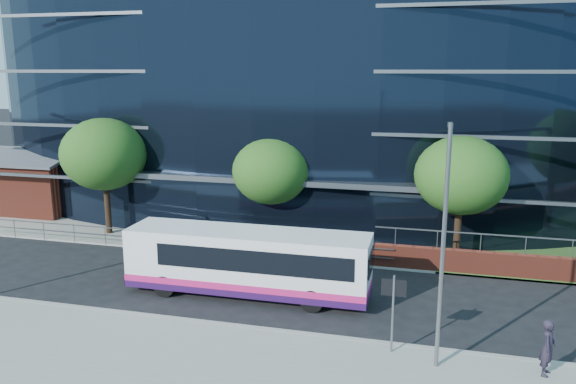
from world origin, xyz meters
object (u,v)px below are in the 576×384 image
(tree_far_a, at_px, (104,154))
(streetlight_east, at_px, (443,241))
(street_sign, at_px, (393,297))
(city_bus, at_px, (250,262))
(pedestrian, at_px, (548,348))
(brick_pavilion, at_px, (30,181))
(tree_far_b, at_px, (271,171))
(tree_far_c, at_px, (461,176))

(tree_far_a, xyz_separation_m, streetlight_east, (19.00, -11.17, -0.42))
(street_sign, relative_size, tree_far_a, 0.40)
(street_sign, xyz_separation_m, tree_far_a, (-17.50, 10.59, 2.71))
(city_bus, xyz_separation_m, pedestrian, (11.31, -4.17, -0.45))
(tree_far_a, xyz_separation_m, pedestrian, (22.40, -10.88, -3.78))
(city_bus, bearing_deg, pedestrian, -20.44)
(brick_pavilion, height_order, tree_far_b, tree_far_b)
(tree_far_b, distance_m, pedestrian, 17.11)
(tree_far_c, relative_size, streetlight_east, 0.81)
(brick_pavilion, xyz_separation_m, city_bus, (20.09, -11.20, -0.40))
(street_sign, xyz_separation_m, tree_far_c, (2.50, 10.59, 2.39))
(brick_pavilion, height_order, city_bus, brick_pavilion)
(street_sign, relative_size, tree_far_b, 0.46)
(brick_pavilion, bearing_deg, tree_far_c, -8.82)
(tree_far_a, xyz_separation_m, city_bus, (11.09, -6.71, -3.33))
(street_sign, xyz_separation_m, tree_far_b, (-7.50, 11.09, 2.06))
(tree_far_b, distance_m, streetlight_east, 14.74)
(tree_far_a, height_order, tree_far_b, tree_far_a)
(streetlight_east, distance_m, city_bus, 9.54)
(pedestrian, bearing_deg, tree_far_b, 64.82)
(city_bus, bearing_deg, brick_pavilion, 150.65)
(tree_far_c, height_order, city_bus, tree_far_c)
(tree_far_b, bearing_deg, street_sign, -55.92)
(city_bus, distance_m, pedestrian, 12.06)
(street_sign, height_order, streetlight_east, streetlight_east)
(streetlight_east, bearing_deg, tree_far_a, 149.54)
(brick_pavilion, relative_size, streetlight_east, 1.08)
(tree_far_a, height_order, tree_far_c, tree_far_a)
(tree_far_b, relative_size, city_bus, 0.56)
(city_bus, bearing_deg, street_sign, -31.40)
(tree_far_b, height_order, tree_far_c, tree_far_c)
(streetlight_east, distance_m, pedestrian, 4.79)
(tree_far_a, bearing_deg, tree_far_b, 2.86)
(brick_pavilion, bearing_deg, city_bus, -29.15)
(brick_pavilion, xyz_separation_m, tree_far_a, (9.00, -4.50, 2.92))
(streetlight_east, relative_size, city_bus, 0.75)
(street_sign, bearing_deg, brick_pavilion, 150.35)
(tree_far_c, relative_size, pedestrian, 3.49)
(brick_pavilion, distance_m, street_sign, 30.49)
(tree_far_b, xyz_separation_m, city_bus, (1.09, -7.21, -2.68))
(street_sign, bearing_deg, city_bus, 148.80)
(tree_far_b, height_order, city_bus, tree_far_b)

